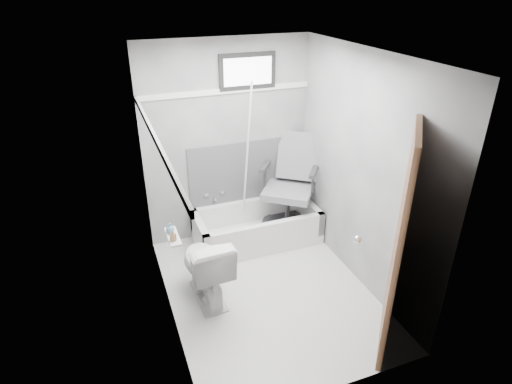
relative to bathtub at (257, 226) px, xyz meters
name	(u,v)px	position (x,y,z in m)	size (l,w,h in m)	color
floor	(268,290)	(-0.23, -0.93, -0.21)	(2.60, 2.60, 0.00)	white
ceiling	(271,55)	(-0.23, -0.93, 2.19)	(2.60, 2.60, 0.00)	silver
wall_back	(228,143)	(-0.23, 0.37, 0.99)	(2.00, 0.02, 2.40)	slate
wall_front	(342,269)	(-0.23, -2.23, 0.99)	(2.00, 0.02, 2.40)	slate
wall_left	(161,207)	(-1.23, -0.93, 0.99)	(0.02, 2.60, 2.40)	slate
wall_right	(362,173)	(0.77, -0.93, 0.99)	(0.02, 2.60, 2.40)	slate
bathtub	(257,226)	(0.00, 0.00, 0.00)	(1.50, 0.70, 0.42)	white
office_chair	(288,185)	(0.41, 0.01, 0.49)	(0.67, 0.67, 1.16)	slate
toilet	(205,267)	(-0.85, -0.79, 0.16)	(0.43, 0.76, 0.75)	white
door	(449,261)	(0.75, -2.21, 0.79)	(0.78, 0.78, 2.00)	brown
window	(247,71)	(0.02, 0.36, 1.81)	(0.66, 0.04, 0.40)	black
backerboard	(248,171)	(0.02, 0.36, 0.59)	(1.50, 0.02, 0.78)	#4C4C4F
trim_back	(226,91)	(-0.23, 0.36, 1.61)	(2.00, 0.02, 0.06)	white
trim_left	(155,138)	(-1.22, -0.93, 1.61)	(0.02, 2.60, 0.06)	white
pole	(247,160)	(-0.08, 0.13, 0.84)	(0.02, 0.02, 1.95)	silver
shelf	(173,237)	(-1.16, -0.96, 0.69)	(0.10, 0.32, 0.03)	silver
soap_bottle_a	(173,235)	(-1.17, -1.04, 0.76)	(0.04, 0.04, 0.10)	olive
soap_bottle_b	(170,228)	(-1.17, -0.90, 0.75)	(0.08, 0.08, 0.10)	slate
faucet	(214,196)	(-0.43, 0.34, 0.34)	(0.26, 0.10, 0.16)	silver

